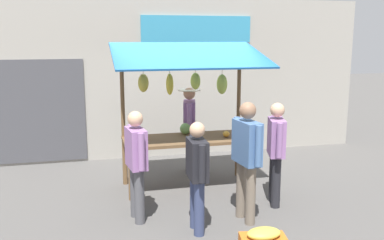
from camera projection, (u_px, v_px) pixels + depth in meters
ground_plane at (188, 187)px, 7.49m from camera, size 40.00×40.00×0.00m
street_backdrop at (162, 79)px, 9.25m from camera, size 9.00×0.30×3.40m
market_stall at (187, 99)px, 7.24m from camera, size 2.50×1.46×2.50m
vendor_with_sunhat at (189, 123)px, 8.07m from camera, size 0.43×0.69×1.66m
shopper_in_striped_shirt at (276, 147)px, 6.54m from camera, size 0.35×0.67×1.61m
shopper_in_grey_tee at (197, 170)px, 5.62m from camera, size 0.23×0.66×1.51m
shopper_with_shopping_bag at (136, 159)px, 5.97m from camera, size 0.28×0.68×1.58m
shopper_with_ponytail at (247, 153)px, 5.93m from camera, size 0.28×0.72×1.71m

